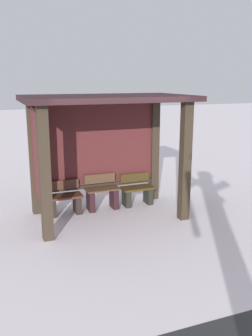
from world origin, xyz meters
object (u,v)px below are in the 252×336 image
at_px(bench_center_inside, 102,195).
at_px(bench_left_inside, 64,201).
at_px(bench_right_inside, 137,192).
at_px(bus_shelter, 100,129).

bearing_deg(bench_center_inside, bench_left_inside, 179.92).
relative_size(bench_center_inside, bench_right_inside, 1.03).
distance_m(bench_center_inside, bench_right_inside, 0.84).
bearing_deg(bus_shelter, bench_left_inside, 161.94).
bearing_deg(bus_shelter, bench_center_inside, 66.61).
bearing_deg(bench_center_inside, bench_right_inside, 0.02).
bearing_deg(bus_shelter, bench_right_inside, 14.23).
bearing_deg(bench_right_inside, bench_left_inside, 179.97).
height_order(bus_shelter, bench_left_inside, bus_shelter).
height_order(bench_center_inside, bench_right_inside, bench_center_inside).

